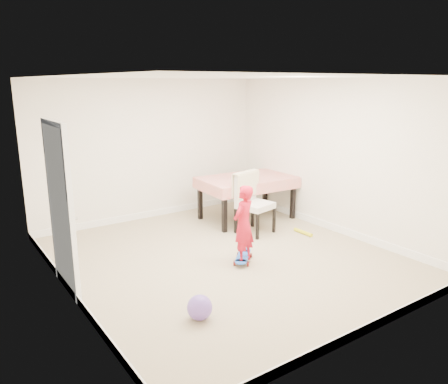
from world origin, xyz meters
TOP-DOWN VIEW (x-y plane):
  - ground at (0.00, 0.00)m, footprint 5.00×5.00m
  - ceiling at (0.00, 0.00)m, footprint 4.50×5.00m
  - wall_back at (0.00, 2.48)m, footprint 4.50×0.04m
  - wall_front at (0.00, -2.48)m, footprint 4.50×0.04m
  - wall_left at (-2.23, 0.00)m, footprint 0.04×5.00m
  - wall_right at (2.23, 0.00)m, footprint 0.04×5.00m
  - door at (-2.22, 0.30)m, footprint 0.11×0.94m
  - baseboard_back at (0.00, 2.49)m, footprint 4.50×0.02m
  - baseboard_front at (0.00, -2.49)m, footprint 4.50×0.02m
  - baseboard_left at (-2.24, 0.00)m, footprint 0.02×5.00m
  - baseboard_right at (2.24, 0.00)m, footprint 0.02×5.00m
  - dining_table at (1.41, 1.35)m, footprint 1.77×1.17m
  - dining_chair at (1.04, 0.62)m, footprint 0.71×0.77m
  - skateboard at (0.12, -0.25)m, footprint 0.59×0.58m
  - child at (0.07, -0.33)m, footprint 0.48×0.41m
  - balloon at (-1.23, -1.26)m, footprint 0.28×0.28m
  - foam_toy at (1.68, 0.10)m, footprint 0.07×0.40m

SIDE VIEW (x-z plane):
  - ground at x=0.00m, z-range 0.00..0.00m
  - foam_toy at x=1.68m, z-range 0.00..0.06m
  - skateboard at x=0.12m, z-range 0.00..0.09m
  - baseboard_back at x=0.00m, z-range 0.00..0.12m
  - baseboard_front at x=0.00m, z-range 0.00..0.12m
  - baseboard_left at x=-2.24m, z-range 0.00..0.12m
  - baseboard_right at x=2.24m, z-range 0.00..0.12m
  - balloon at x=-1.23m, z-range 0.00..0.28m
  - dining_table at x=1.41m, z-range 0.00..0.81m
  - dining_chair at x=1.04m, z-range 0.00..1.05m
  - child at x=0.07m, z-range 0.00..1.12m
  - door at x=-2.22m, z-range -0.03..2.08m
  - wall_back at x=0.00m, z-range 0.00..2.60m
  - wall_front at x=0.00m, z-range 0.00..2.60m
  - wall_left at x=-2.23m, z-range 0.00..2.60m
  - wall_right at x=2.23m, z-range 0.00..2.60m
  - ceiling at x=0.00m, z-range 2.56..2.60m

